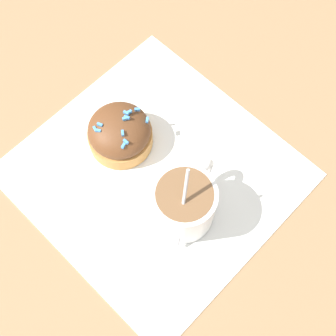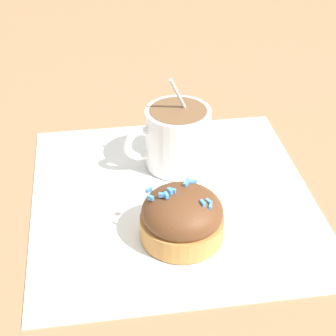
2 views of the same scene
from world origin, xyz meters
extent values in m
plane|color=#93704C|center=(0.00, 0.00, 0.00)|extent=(3.00, 3.00, 0.00)
cube|color=white|center=(0.00, 0.00, 0.00)|extent=(0.33, 0.31, 0.00)
cylinder|color=white|center=(-0.06, 0.01, 0.04)|extent=(0.08, 0.08, 0.07)
cylinder|color=brown|center=(-0.06, 0.01, 0.07)|extent=(0.07, 0.07, 0.01)
torus|color=white|center=(-0.05, -0.03, 0.04)|extent=(0.02, 0.04, 0.04)
ellipsoid|color=silver|center=(-0.05, 0.00, 0.01)|extent=(0.03, 0.03, 0.01)
cylinder|color=silver|center=(-0.07, 0.03, 0.07)|extent=(0.04, 0.05, 0.11)
cylinder|color=#C18442|center=(0.06, 0.00, 0.01)|extent=(0.08, 0.08, 0.02)
ellipsoid|color=brown|center=(0.06, 0.00, 0.03)|extent=(0.08, 0.08, 0.04)
cube|color=#4C99EA|center=(0.08, 0.02, 0.05)|extent=(0.01, 0.00, 0.00)
cube|color=#4C99EA|center=(0.06, -0.03, 0.05)|extent=(0.01, 0.01, 0.00)
cube|color=#4C99EA|center=(0.06, -0.01, 0.06)|extent=(0.01, 0.01, 0.00)
cube|color=#4C99EA|center=(0.08, 0.02, 0.05)|extent=(0.01, 0.01, 0.00)
cube|color=#4C99EA|center=(0.06, -0.01, 0.06)|extent=(0.01, 0.01, 0.00)
cube|color=#4C99EA|center=(0.04, 0.01, 0.05)|extent=(0.01, 0.00, 0.00)
cube|color=#4C99EA|center=(0.04, 0.02, 0.05)|extent=(0.00, 0.01, 0.00)
cube|color=#4C99EA|center=(0.06, -0.02, 0.06)|extent=(0.00, 0.01, 0.00)
cube|color=#4C99EA|center=(0.07, -0.02, 0.06)|extent=(0.01, 0.00, 0.00)
cube|color=#4C99EA|center=(0.05, 0.01, 0.06)|extent=(0.01, 0.01, 0.00)
cube|color=#4C99EA|center=(0.07, 0.02, 0.05)|extent=(0.01, 0.01, 0.00)
cube|color=#4C99EA|center=(0.04, -0.03, 0.05)|extent=(0.01, 0.01, 0.00)
camera|label=1|loc=(-0.18, 0.15, 0.56)|focal=50.00mm
camera|label=2|loc=(0.49, -0.07, 0.38)|focal=60.00mm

